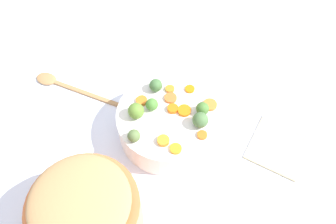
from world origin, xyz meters
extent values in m
cube|color=white|center=(0.00, 0.00, 0.01)|extent=(2.40, 2.40, 0.02)
cylinder|color=white|center=(0.01, -0.02, 0.07)|extent=(0.28, 0.28, 0.09)
cylinder|color=#D0723E|center=(0.15, 0.28, 0.09)|extent=(0.26, 0.26, 0.14)
ellipsoid|color=tan|center=(0.15, 0.28, 0.19)|extent=(0.22, 0.22, 0.05)
cylinder|color=orange|center=(0.09, -0.05, 0.12)|extent=(0.04, 0.04, 0.01)
cylinder|color=orange|center=(0.02, -0.10, 0.12)|extent=(0.03, 0.03, 0.01)
cylinder|color=orange|center=(-0.03, 0.08, 0.12)|extent=(0.04, 0.04, 0.01)
cylinder|color=orange|center=(0.01, -0.07, 0.12)|extent=(0.05, 0.05, 0.01)
cylinder|color=orange|center=(0.01, 0.07, 0.12)|extent=(0.04, 0.04, 0.01)
cylinder|color=orange|center=(-0.04, -0.11, 0.12)|extent=(0.03, 0.03, 0.01)
cylinder|color=orange|center=(-0.09, 0.03, 0.12)|extent=(0.03, 0.03, 0.01)
cylinder|color=orange|center=(-0.03, -0.03, 0.12)|extent=(0.05, 0.05, 0.01)
cylinder|color=orange|center=(0.00, -0.03, 0.12)|extent=(0.03, 0.03, 0.01)
cylinder|color=orange|center=(-0.10, -0.06, 0.12)|extent=(0.05, 0.05, 0.01)
sphere|color=olive|center=(0.09, 0.00, 0.14)|extent=(0.04, 0.04, 0.04)
sphere|color=#58733E|center=(0.08, 0.07, 0.13)|extent=(0.03, 0.03, 0.03)
sphere|color=#477531|center=(-0.08, -0.04, 0.13)|extent=(0.04, 0.04, 0.04)
sphere|color=#4A703E|center=(-0.08, 0.00, 0.13)|extent=(0.04, 0.04, 0.04)
sphere|color=#426D3A|center=(0.06, -0.09, 0.13)|extent=(0.04, 0.04, 0.04)
sphere|color=#498433|center=(0.06, -0.03, 0.13)|extent=(0.03, 0.03, 0.03)
cube|color=#AB7C4C|center=(0.29, -0.11, 0.02)|extent=(0.25, 0.07, 0.01)
ellipsoid|color=#AB7C4C|center=(0.43, -0.14, 0.03)|extent=(0.08, 0.06, 0.01)
cube|color=#CAB789|center=(-0.31, -0.02, 0.02)|extent=(0.19, 0.20, 0.01)
camera|label=1|loc=(-0.07, 0.49, 0.91)|focal=37.59mm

